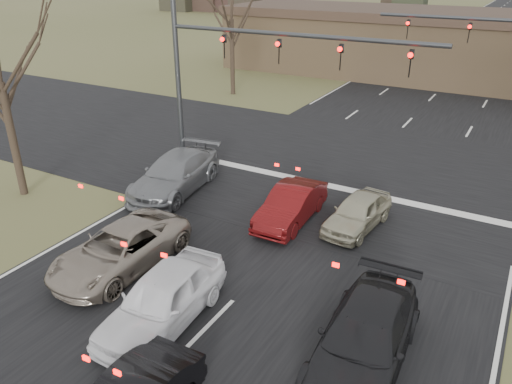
# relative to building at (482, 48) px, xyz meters

# --- Properties ---
(road_main) EXTENTS (14.00, 300.00, 0.02)m
(road_main) POSITION_rel_building_xyz_m (-2.00, 22.00, -2.66)
(road_main) COLOR black
(road_main) RESTS_ON ground
(road_cross) EXTENTS (200.00, 14.00, 0.02)m
(road_cross) POSITION_rel_building_xyz_m (-2.00, -23.00, -2.65)
(road_cross) COLOR black
(road_cross) RESTS_ON ground
(building) EXTENTS (42.40, 10.40, 5.30)m
(building) POSITION_rel_building_xyz_m (0.00, 0.00, 0.00)
(building) COLOR olive
(building) RESTS_ON ground
(mast_arm_near) EXTENTS (12.12, 0.24, 8.00)m
(mast_arm_near) POSITION_rel_building_xyz_m (-7.23, -25.00, 2.41)
(mast_arm_near) COLOR #383A3D
(mast_arm_near) RESTS_ON ground
(car_silver_suv) EXTENTS (2.36, 4.92, 1.35)m
(car_silver_suv) POSITION_rel_building_xyz_m (-6.00, -34.13, -1.99)
(car_silver_suv) COLOR gray
(car_silver_suv) RESTS_ON ground
(car_white_sedan) EXTENTS (2.09, 4.55, 1.51)m
(car_white_sedan) POSITION_rel_building_xyz_m (-3.14, -35.56, -1.91)
(car_white_sedan) COLOR white
(car_white_sedan) RESTS_ON ground
(car_charcoal_sedan) EXTENTS (2.24, 5.04, 1.44)m
(car_charcoal_sedan) POSITION_rel_building_xyz_m (2.00, -34.35, -1.95)
(car_charcoal_sedan) COLOR black
(car_charcoal_sedan) RESTS_ON ground
(car_grey_ahead) EXTENTS (2.83, 5.53, 1.54)m
(car_grey_ahead) POSITION_rel_building_xyz_m (-8.12, -28.63, -1.90)
(car_grey_ahead) COLOR slate
(car_grey_ahead) RESTS_ON ground
(car_red_ahead) EXTENTS (1.53, 4.08, 1.33)m
(car_red_ahead) POSITION_rel_building_xyz_m (-2.69, -28.68, -2.00)
(car_red_ahead) COLOR #520B0C
(car_red_ahead) RESTS_ON ground
(car_silver_ahead) EXTENTS (1.85, 3.77, 1.24)m
(car_silver_ahead) POSITION_rel_building_xyz_m (-0.38, -27.95, -2.05)
(car_silver_ahead) COLOR #B0AC8F
(car_silver_ahead) RESTS_ON ground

